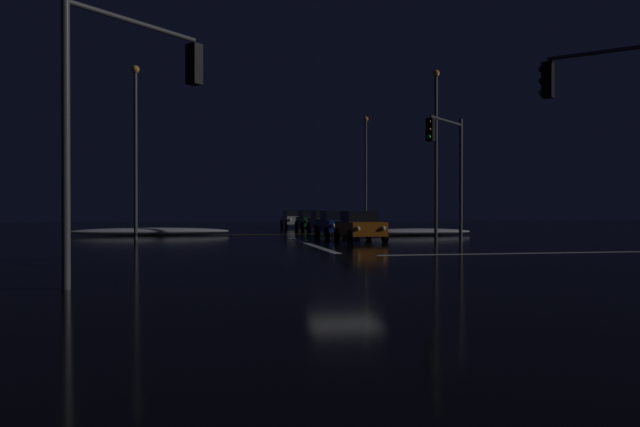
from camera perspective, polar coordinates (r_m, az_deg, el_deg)
ground at (r=22.39m, az=2.30°, el=-4.05°), size 120.00×120.00×0.10m
stop_line_north at (r=29.70m, az=-0.98°, el=-2.83°), size 0.35×12.74×0.01m
centre_line_ns at (r=41.17m, az=-3.73°, el=-1.91°), size 22.00×0.15×0.01m
crosswalk_bar_east at (r=25.20m, az=19.35°, el=-3.45°), size 12.74×0.40×0.01m
snow_bank_left_curb at (r=41.04m, az=-15.30°, el=-1.60°), size 9.93×1.50×0.48m
snow_bank_right_curb at (r=40.03m, az=8.67°, el=-1.68°), size 7.53×1.50×0.43m
sedan_orange at (r=32.71m, az=3.68°, el=-1.13°), size 2.02×4.33×1.57m
sedan_blue at (r=37.97m, az=1.53°, el=-0.91°), size 2.02×4.33×1.57m
sedan_gray at (r=43.90m, az=0.44°, el=-0.72°), size 2.02×4.33×1.57m
sedan_green at (r=49.40m, az=-0.87°, el=-0.59°), size 2.02×4.33×1.57m
sedan_white at (r=55.83m, az=-2.42°, el=-0.47°), size 2.02×4.33×1.57m
traffic_signal_ne at (r=30.95m, az=11.72°, el=5.24°), size 2.95×2.95×6.25m
traffic_signal_sw at (r=15.31m, az=-17.33°, el=10.48°), size 2.95×2.95×6.39m
traffic_signal_se at (r=19.29m, az=27.07°, el=8.51°), size 3.21×3.21×6.43m
streetlamp_right_far at (r=52.75m, az=4.22°, el=4.53°), size 0.44×0.44×9.50m
streetlamp_right_near at (r=37.60m, az=10.60°, el=6.49°), size 0.44×0.44×9.92m
streetlamp_left_near at (r=35.19m, az=-16.59°, el=6.50°), size 0.44×0.44×9.45m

